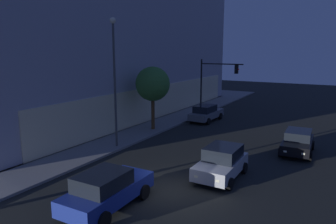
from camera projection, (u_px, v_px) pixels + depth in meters
The scene contains 9 objects.
ground_plane at pixel (172, 190), 16.04m from camera, with size 120.00×120.00×0.00m, color black.
modern_building at pixel (62, 23), 38.23m from camera, with size 36.80×28.26×20.73m.
traffic_light_far_corner at pixel (214, 78), 33.69m from camera, with size 0.46×4.78×5.95m.
street_lamp_sidewalk at pixel (114, 69), 21.96m from camera, with size 0.44×0.44×9.07m.
sidewalk_tree at pixel (153, 84), 27.32m from camera, with size 3.00×3.00×5.52m.
car_blue at pixel (107, 189), 14.07m from camera, with size 4.74×2.22×1.75m.
car_silver at pixel (222, 162), 17.60m from camera, with size 4.11×2.18×1.72m.
car_black at pixel (298, 142), 21.83m from camera, with size 4.27×2.18×1.54m.
car_grey at pixel (206, 113), 31.77m from camera, with size 4.77×2.19×1.64m.
Camera 1 is at (-13.09, -7.30, 6.97)m, focal length 33.72 mm.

